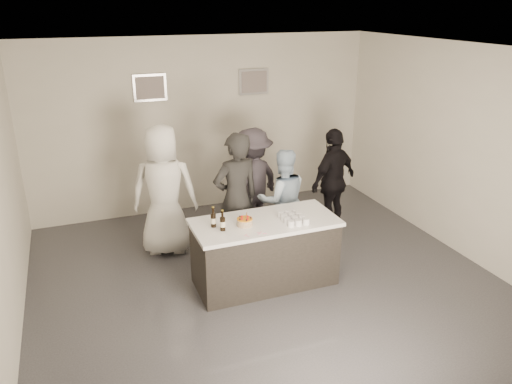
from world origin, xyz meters
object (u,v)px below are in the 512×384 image
Objects in this scene: cake at (245,222)px; person_main_blue at (282,200)px; bar_counter at (265,252)px; person_guest_back at (252,182)px; beer_bottle_a at (213,217)px; beer_bottle_b at (223,221)px; person_main_black at (236,199)px; person_guest_left at (164,191)px; person_guest_right at (333,181)px.

cake is 1.28m from person_main_blue.
bar_counter is 1.08× the size of person_guest_back.
beer_bottle_a is (-0.67, 0.05, 0.58)m from bar_counter.
person_main_black is at bearing 60.84° from beer_bottle_b.
beer_bottle_a reaches higher than cake.
person_guest_left is (-0.73, 1.40, 0.03)m from cake.
bar_counter is 9.35× the size of cake.
person_main_black reaches higher than beer_bottle_b.
person_main_black reaches higher than person_main_blue.
beer_bottle_b is at bearing 51.26° from person_main_black.
person_guest_back is (0.99, 1.60, -0.17)m from beer_bottle_b.
person_main_blue is (1.21, 0.94, -0.26)m from beer_bottle_b.
beer_bottle_b is at bearing 5.19° from person_guest_right.
beer_bottle_b is 0.14× the size of person_main_black.
person_guest_back is (0.40, 1.52, 0.41)m from bar_counter.
person_main_blue is (1.28, 0.80, -0.26)m from beer_bottle_a.
cake is at bearing 8.37° from beer_bottle_b.
person_guest_right is at bearing -167.74° from person_guest_left.
person_guest_left reaches higher than person_guest_back.
cake is 0.32m from beer_bottle_b.
person_main_blue is at bearing 79.84° from person_guest_back.
person_guest_left is at bearing 105.26° from beer_bottle_a.
beer_bottle_a is 0.15× the size of person_guest_right.
person_main_black is at bearing 27.47° from person_guest_back.
beer_bottle_a is 0.17× the size of person_main_blue.
beer_bottle_a is 0.85m from person_main_black.
bar_counter is at bearing 11.28° from person_guest_right.
person_guest_back is (-0.22, 0.67, 0.09)m from person_main_blue.
person_main_black reaches higher than beer_bottle_a.
beer_bottle_b is (0.08, -0.14, 0.00)m from beer_bottle_a.
person_guest_left is 1.14× the size of person_guest_right.
person_guest_right is (2.21, 1.22, -0.18)m from beer_bottle_b.
bar_counter is 0.96× the size of person_guest_left.
beer_bottle_b is 2.53m from person_guest_right.
bar_counter is at bearing -4.54° from beer_bottle_a.
beer_bottle_a is (-0.38, 0.09, 0.09)m from cake.
person_main_black is at bearing 161.01° from person_guest_left.
person_guest_back reaches higher than person_guest_right.
person_guest_left is at bearing 117.66° from cake.
beer_bottle_b is 0.17× the size of person_main_blue.
bar_counter is at bearing 46.70° from person_guest_back.
person_guest_right is at bearing 25.27° from beer_bottle_a.
person_guest_right is (1.62, 1.13, 0.40)m from bar_counter.
person_guest_right is at bearing 31.57° from cake.
bar_counter is 0.88m from beer_bottle_a.
beer_bottle_a is at bearing 25.40° from person_guest_back.
beer_bottle_b is (-0.30, -0.04, 0.09)m from cake.
bar_counter is at bearing 8.24° from beer_bottle_b.
cake is 0.10× the size of person_main_black.
beer_bottle_a is 0.15× the size of person_guest_back.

